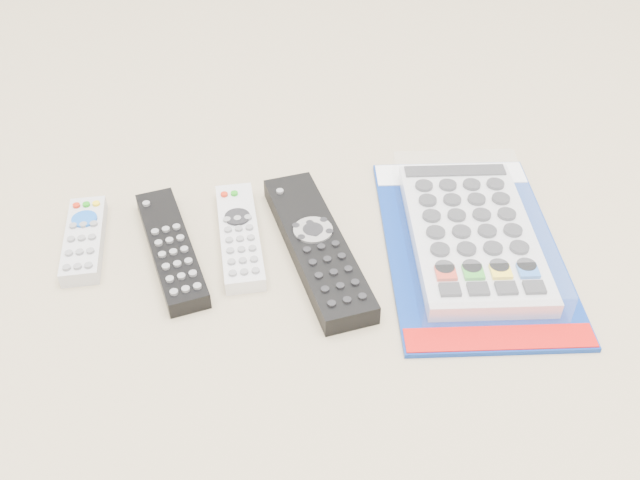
{
  "coord_description": "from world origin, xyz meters",
  "views": [
    {
      "loc": [
        -0.06,
        -0.62,
        0.56
      ],
      "look_at": [
        0.04,
        -0.01,
        0.01
      ],
      "focal_mm": 40.0,
      "sensor_mm": 36.0,
      "label": 1
    }
  ],
  "objects": [
    {
      "name": "remote_slim_black",
      "position": [
        -0.13,
        0.01,
        0.01
      ],
      "size": [
        0.09,
        0.21,
        0.02
      ],
      "rotation": [
        0.0,
        0.0,
        0.21
      ],
      "color": "black",
      "rests_on": "ground"
    },
    {
      "name": "remote_small_grey",
      "position": [
        -0.23,
        0.04,
        0.01
      ],
      "size": [
        0.04,
        0.14,
        0.02
      ],
      "rotation": [
        0.0,
        0.0,
        0.0
      ],
      "color": "#B3B3B6",
      "rests_on": "ground"
    },
    {
      "name": "remote_large_black",
      "position": [
        0.03,
        -0.02,
        0.01
      ],
      "size": [
        0.1,
        0.26,
        0.03
      ],
      "rotation": [
        0.0,
        0.0,
        0.15
      ],
      "color": "black",
      "rests_on": "ground"
    },
    {
      "name": "jumbo_remote_packaged",
      "position": [
        0.21,
        -0.03,
        0.02
      ],
      "size": [
        0.23,
        0.35,
        0.04
      ],
      "rotation": [
        0.0,
        0.0,
        -0.12
      ],
      "color": "navy",
      "rests_on": "ground"
    },
    {
      "name": "remote_silver_dvd",
      "position": [
        -0.05,
        0.02,
        0.01
      ],
      "size": [
        0.05,
        0.18,
        0.02
      ],
      "rotation": [
        0.0,
        0.0,
        0.01
      ],
      "color": "silver",
      "rests_on": "ground"
    }
  ]
}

